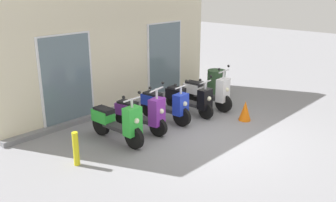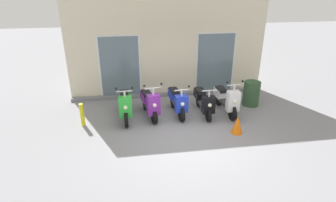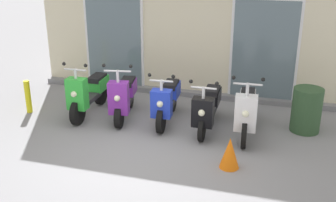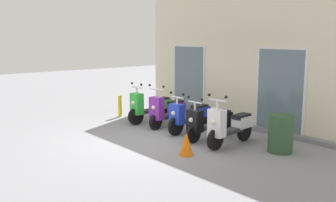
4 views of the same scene
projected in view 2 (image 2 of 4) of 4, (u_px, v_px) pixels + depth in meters
ground_plane at (184, 135)px, 7.91m from camera, size 40.00×40.00×0.00m
storefront_facade at (168, 42)px, 9.97m from camera, size 7.14×0.50×4.09m
scooter_green at (125, 105)px, 8.66m from camera, size 0.52×1.65×1.25m
scooter_purple at (150, 103)px, 8.79m from camera, size 0.64×1.48×1.27m
scooter_blue at (177, 101)px, 8.98m from camera, size 0.51×1.60×1.15m
scooter_black at (204, 101)px, 9.00m from camera, size 0.53×1.60×1.14m
scooter_white at (226, 99)px, 9.01m from camera, size 0.55×1.65×1.30m
trash_bin at (251, 93)px, 9.62m from camera, size 0.56×0.56×0.85m
traffic_cone at (237, 125)px, 7.91m from camera, size 0.32×0.32×0.52m
curb_bollard at (82, 115)px, 8.30m from camera, size 0.12×0.12×0.70m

